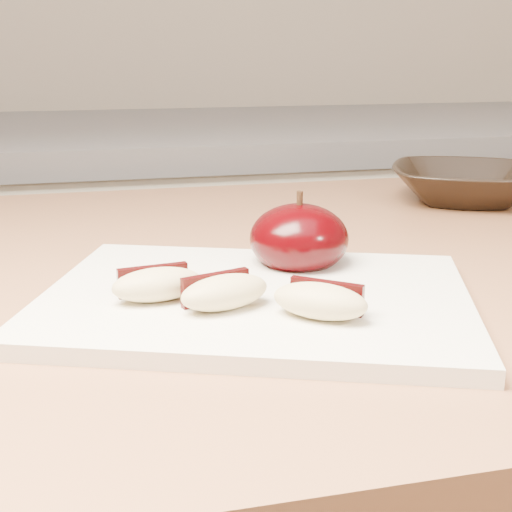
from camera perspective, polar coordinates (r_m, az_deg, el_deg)
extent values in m
cube|color=silver|center=(1.39, -8.91, -10.08)|extent=(2.40, 0.60, 0.90)
cube|color=slate|center=(1.26, -9.86, 9.46)|extent=(2.40, 0.62, 0.04)
cube|color=#8F5C3E|center=(0.58, -4.59, -2.40)|extent=(1.64, 0.64, 0.04)
cube|color=white|center=(0.48, 0.00, -3.54)|extent=(0.33, 0.29, 0.01)
ellipsoid|color=black|center=(0.53, 3.46, 1.40)|extent=(0.08, 0.08, 0.05)
cylinder|color=black|center=(0.53, 3.52, 4.62)|extent=(0.00, 0.00, 0.01)
ellipsoid|color=#D3BD85|center=(0.46, -7.89, -2.27)|extent=(0.06, 0.04, 0.02)
cube|color=black|center=(0.47, -8.25, -1.92)|extent=(0.05, 0.01, 0.02)
ellipsoid|color=#D3BD85|center=(0.44, -2.52, -2.91)|extent=(0.06, 0.04, 0.02)
cube|color=black|center=(0.45, -3.27, -2.57)|extent=(0.05, 0.02, 0.02)
ellipsoid|color=#D3BD85|center=(0.43, 5.14, -3.61)|extent=(0.06, 0.06, 0.02)
cube|color=black|center=(0.44, 5.68, -3.21)|extent=(0.04, 0.03, 0.02)
imported|color=black|center=(0.83, 16.44, 5.53)|extent=(0.22, 0.22, 0.04)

